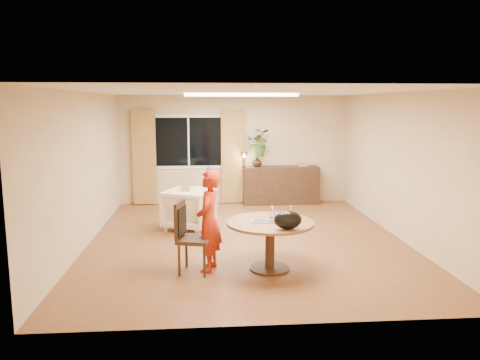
# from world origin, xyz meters

# --- Properties ---
(floor) EXTENTS (6.50, 6.50, 0.00)m
(floor) POSITION_xyz_m (0.00, 0.00, 0.00)
(floor) COLOR brown
(floor) RESTS_ON ground
(ceiling) EXTENTS (6.50, 6.50, 0.00)m
(ceiling) POSITION_xyz_m (0.00, 0.00, 2.60)
(ceiling) COLOR white
(ceiling) RESTS_ON wall_back
(wall_back) EXTENTS (5.50, 0.00, 5.50)m
(wall_back) POSITION_xyz_m (0.00, 3.25, 1.30)
(wall_back) COLOR tan
(wall_back) RESTS_ON floor
(wall_left) EXTENTS (0.00, 6.50, 6.50)m
(wall_left) POSITION_xyz_m (-2.75, 0.00, 1.30)
(wall_left) COLOR tan
(wall_left) RESTS_ON floor
(wall_right) EXTENTS (0.00, 6.50, 6.50)m
(wall_right) POSITION_xyz_m (2.75, 0.00, 1.30)
(wall_right) COLOR tan
(wall_right) RESTS_ON floor
(window) EXTENTS (1.70, 0.03, 1.30)m
(window) POSITION_xyz_m (-1.10, 3.23, 1.50)
(window) COLOR white
(window) RESTS_ON wall_back
(curtain_left) EXTENTS (0.55, 0.08, 2.25)m
(curtain_left) POSITION_xyz_m (-2.15, 3.15, 1.15)
(curtain_left) COLOR olive
(curtain_left) RESTS_ON wall_back
(curtain_right) EXTENTS (0.55, 0.08, 2.25)m
(curtain_right) POSITION_xyz_m (-0.05, 3.15, 1.15)
(curtain_right) COLOR olive
(curtain_right) RESTS_ON wall_back
(ceiling_panel) EXTENTS (2.20, 0.35, 0.05)m
(ceiling_panel) POSITION_xyz_m (0.00, 1.20, 2.57)
(ceiling_panel) COLOR white
(ceiling_panel) RESTS_ON ceiling
(dining_table) EXTENTS (1.27, 1.27, 0.72)m
(dining_table) POSITION_xyz_m (0.20, -1.52, 0.57)
(dining_table) COLOR brown
(dining_table) RESTS_ON floor
(dining_chair) EXTENTS (0.59, 0.56, 1.03)m
(dining_chair) POSITION_xyz_m (-0.88, -1.54, 0.52)
(dining_chair) COLOR black
(dining_chair) RESTS_ON floor
(child) EXTENTS (0.60, 0.47, 1.46)m
(child) POSITION_xyz_m (-0.68, -1.46, 0.73)
(child) COLOR #B60E15
(child) RESTS_ON floor
(laptop) EXTENTS (0.36, 0.26, 0.23)m
(laptop) POSITION_xyz_m (0.10, -1.52, 0.84)
(laptop) COLOR #B7B7BC
(laptop) RESTS_ON dining_table
(tumbler) EXTENTS (0.10, 0.10, 0.11)m
(tumbler) POSITION_xyz_m (0.27, -1.28, 0.78)
(tumbler) COLOR white
(tumbler) RESTS_ON dining_table
(wine_glass) EXTENTS (0.07, 0.07, 0.18)m
(wine_glass) POSITION_xyz_m (0.55, -1.30, 0.81)
(wine_glass) COLOR white
(wine_glass) RESTS_ON dining_table
(pot_lid) EXTENTS (0.22, 0.22, 0.03)m
(pot_lid) POSITION_xyz_m (0.45, -1.23, 0.74)
(pot_lid) COLOR white
(pot_lid) RESTS_ON dining_table
(handbag) EXTENTS (0.42, 0.29, 0.25)m
(handbag) POSITION_xyz_m (0.38, -1.95, 0.85)
(handbag) COLOR black
(handbag) RESTS_ON dining_table
(armchair) EXTENTS (1.11, 1.12, 0.78)m
(armchair) POSITION_xyz_m (-1.04, 0.87, 0.39)
(armchair) COLOR beige
(armchair) RESTS_ON floor
(throw) EXTENTS (0.53, 0.61, 0.03)m
(throw) POSITION_xyz_m (-0.78, 0.77, 0.80)
(throw) COLOR beige
(throw) RESTS_ON armchair
(sideboard) EXTENTS (1.82, 0.44, 0.91)m
(sideboard) POSITION_xyz_m (1.11, 3.01, 0.45)
(sideboard) COLOR black
(sideboard) RESTS_ON floor
(vase) EXTENTS (0.26, 0.26, 0.25)m
(vase) POSITION_xyz_m (0.52, 3.01, 1.03)
(vase) COLOR black
(vase) RESTS_ON sideboard
(bouquet) EXTENTS (0.70, 0.64, 0.66)m
(bouquet) POSITION_xyz_m (0.57, 3.01, 1.49)
(bouquet) COLOR #376525
(bouquet) RESTS_ON vase
(book_stack) EXTENTS (0.25, 0.20, 0.09)m
(book_stack) POSITION_xyz_m (1.64, 3.01, 0.95)
(book_stack) COLOR #99724D
(book_stack) RESTS_ON sideboard
(desk_lamp) EXTENTS (0.20, 0.20, 0.37)m
(desk_lamp) POSITION_xyz_m (0.21, 2.96, 1.10)
(desk_lamp) COLOR black
(desk_lamp) RESTS_ON sideboard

